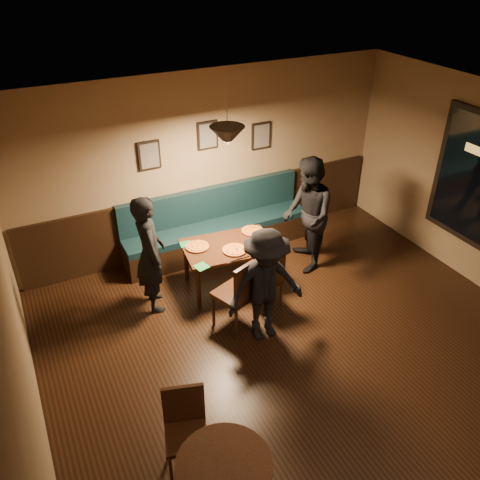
% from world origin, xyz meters
% --- Properties ---
extents(floor, '(7.00, 7.00, 0.00)m').
position_xyz_m(floor, '(0.00, 0.00, 0.00)').
color(floor, black).
rests_on(floor, ground).
extents(ceiling, '(7.00, 7.00, 0.00)m').
position_xyz_m(ceiling, '(0.00, 0.00, 2.80)').
color(ceiling, silver).
rests_on(ceiling, ground).
extents(wall_back, '(6.00, 0.00, 6.00)m').
position_xyz_m(wall_back, '(0.00, 3.50, 1.40)').
color(wall_back, '#8C704F').
rests_on(wall_back, ground).
extents(wall_left, '(0.00, 7.00, 7.00)m').
position_xyz_m(wall_left, '(-3.00, 0.00, 1.40)').
color(wall_left, '#8C704F').
rests_on(wall_left, ground).
extents(wainscot, '(5.88, 0.06, 1.00)m').
position_xyz_m(wainscot, '(0.00, 3.47, 0.50)').
color(wainscot, black).
rests_on(wainscot, ground).
extents(booth_bench, '(3.00, 0.60, 1.00)m').
position_xyz_m(booth_bench, '(0.00, 3.20, 0.50)').
color(booth_bench, '#0F232D').
rests_on(booth_bench, ground).
extents(picture_left, '(0.32, 0.04, 0.42)m').
position_xyz_m(picture_left, '(-0.90, 3.47, 1.70)').
color(picture_left, black).
rests_on(picture_left, wall_back).
extents(picture_center, '(0.32, 0.04, 0.42)m').
position_xyz_m(picture_center, '(0.00, 3.47, 1.85)').
color(picture_center, black).
rests_on(picture_center, wall_back).
extents(picture_right, '(0.32, 0.04, 0.42)m').
position_xyz_m(picture_right, '(0.90, 3.47, 1.70)').
color(picture_right, black).
rests_on(picture_right, wall_back).
extents(pendant_lamp, '(0.44, 0.44, 0.25)m').
position_xyz_m(pendant_lamp, '(-0.23, 2.29, 2.25)').
color(pendant_lamp, black).
rests_on(pendant_lamp, ceiling).
extents(dining_table, '(1.34, 0.94, 0.67)m').
position_xyz_m(dining_table, '(-0.23, 2.29, 0.34)').
color(dining_table, black).
rests_on(dining_table, floor).
extents(chair_near_left, '(0.60, 0.60, 1.05)m').
position_xyz_m(chair_near_left, '(-0.53, 1.47, 0.52)').
color(chair_near_left, black).
rests_on(chair_near_left, floor).
extents(chair_near_right, '(0.38, 0.38, 0.85)m').
position_xyz_m(chair_near_right, '(0.02, 1.68, 0.43)').
color(chair_near_right, '#311C0D').
rests_on(chair_near_right, floor).
extents(diner_left, '(0.47, 0.65, 1.65)m').
position_xyz_m(diner_left, '(-1.34, 2.33, 0.83)').
color(diner_left, black).
rests_on(diner_left, floor).
extents(diner_right, '(0.91, 1.02, 1.75)m').
position_xyz_m(diner_right, '(1.01, 2.23, 0.87)').
color(diner_right, black).
rests_on(diner_right, floor).
extents(diner_front, '(1.01, 0.61, 1.52)m').
position_xyz_m(diner_front, '(-0.29, 1.13, 0.76)').
color(diner_front, black).
rests_on(diner_front, floor).
extents(pizza_a, '(0.35, 0.35, 0.04)m').
position_xyz_m(pizza_a, '(-0.64, 2.43, 0.69)').
color(pizza_a, orange).
rests_on(pizza_a, dining_table).
extents(pizza_b, '(0.44, 0.44, 0.04)m').
position_xyz_m(pizza_b, '(-0.22, 2.12, 0.69)').
color(pizza_b, '#BF7324').
rests_on(pizza_b, dining_table).
extents(pizza_c, '(0.33, 0.33, 0.04)m').
position_xyz_m(pizza_c, '(0.24, 2.47, 0.69)').
color(pizza_c, orange).
rests_on(pizza_c, dining_table).
extents(soda_glass, '(0.09, 0.09, 0.14)m').
position_xyz_m(soda_glass, '(0.33, 2.03, 0.74)').
color(soda_glass, black).
rests_on(soda_glass, dining_table).
extents(tabasco_bottle, '(0.04, 0.04, 0.12)m').
position_xyz_m(tabasco_bottle, '(0.25, 2.23, 0.73)').
color(tabasco_bottle, '#9A0805').
rests_on(tabasco_bottle, dining_table).
extents(napkin_a, '(0.18, 0.18, 0.01)m').
position_xyz_m(napkin_a, '(-0.75, 2.58, 0.67)').
color(napkin_a, '#1C6C38').
rests_on(napkin_a, dining_table).
extents(napkin_b, '(0.20, 0.20, 0.01)m').
position_xyz_m(napkin_b, '(-0.77, 1.97, 0.67)').
color(napkin_b, '#217F36').
rests_on(napkin_b, dining_table).
extents(cutlery_set, '(0.20, 0.04, 0.00)m').
position_xyz_m(cutlery_set, '(-0.26, 1.91, 0.67)').
color(cutlery_set, silver).
rests_on(cutlery_set, dining_table).
extents(cafe_chair_far, '(0.49, 0.49, 0.89)m').
position_xyz_m(cafe_chair_far, '(-1.83, -0.16, 0.44)').
color(cafe_chair_far, black).
rests_on(cafe_chair_far, floor).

